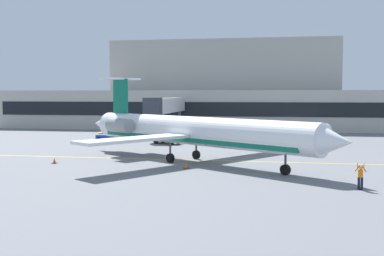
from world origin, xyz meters
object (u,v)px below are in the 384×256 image
regional_jet (190,131)px  pushback_tractor (113,132)px  marshaller (360,176)px  belt_loader (165,136)px  fuel_tank (309,130)px  baggage_tug (112,136)px

regional_jet → pushback_tractor: regional_jet is taller
pushback_tractor → marshaller: bearing=-48.7°
belt_loader → fuel_tank: (19.96, 10.48, 0.38)m
regional_jet → pushback_tractor: 28.74m
pushback_tractor → fuel_tank: 30.08m
baggage_tug → marshaller: 41.62m
baggage_tug → belt_loader: size_ratio=0.89×
pushback_tractor → belt_loader: belt_loader is taller
regional_jet → baggage_tug: bearing=129.5°
belt_loader → marshaller: bearing=-53.4°
marshaller → pushback_tractor: bearing=131.3°
baggage_tug → fuel_tank: (28.02, 9.34, 0.48)m
fuel_tank → belt_loader: bearing=-152.3°
marshaller → belt_loader: bearing=126.6°
regional_jet → fuel_tank: 30.25m
baggage_tug → belt_loader: (8.05, -1.13, 0.10)m
fuel_tank → marshaller: size_ratio=3.52×
belt_loader → marshaller: size_ratio=2.20×
baggage_tug → pushback_tractor: 6.02m
fuel_tank → marshaller: fuel_tank is taller
regional_jet → fuel_tank: size_ratio=4.47×
pushback_tractor → marshaller: size_ratio=2.03×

